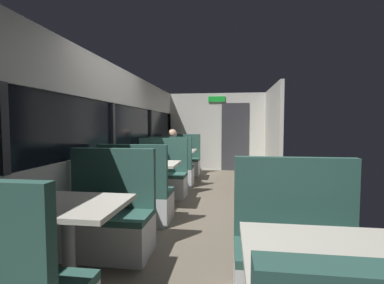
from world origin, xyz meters
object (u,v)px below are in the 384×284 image
(bench_mid_window_facing_end, at_px, (137,199))
(bench_far_window_facing_end, at_px, (172,171))
(dining_table_mid_window, at_px, (151,169))
(bench_mid_window_facing_entry, at_px, (161,179))
(dining_table_near_window, at_px, (67,215))
(bench_near_window_facing_entry, at_px, (107,223))
(dining_table_front_aisle, at_px, (335,271))
(dining_table_far_window, at_px, (177,154))
(seated_passenger, at_px, (172,161))
(bench_front_aisle_facing_entry, at_px, (298,262))
(bench_far_window_facing_entry, at_px, (182,162))
(coffee_cup_primary, at_px, (170,148))

(bench_mid_window_facing_end, relative_size, bench_far_window_facing_end, 1.00)
(dining_table_mid_window, xyz_separation_m, bench_mid_window_facing_entry, (0.00, 0.70, -0.31))
(dining_table_near_window, bearing_deg, dining_table_mid_window, 90.00)
(bench_mid_window_facing_end, bearing_deg, dining_table_mid_window, 90.00)
(bench_near_window_facing_entry, height_order, dining_table_front_aisle, bench_near_window_facing_entry)
(bench_mid_window_facing_end, relative_size, dining_table_far_window, 1.22)
(dining_table_far_window, bearing_deg, seated_passenger, -90.00)
(dining_table_far_window, distance_m, bench_far_window_facing_end, 0.77)
(bench_far_window_facing_end, bearing_deg, bench_front_aisle_facing_entry, -65.26)
(bench_front_aisle_facing_entry, bearing_deg, dining_table_far_window, 111.33)
(bench_far_window_facing_end, bearing_deg, dining_table_far_window, 90.00)
(bench_front_aisle_facing_entry, xyz_separation_m, seated_passenger, (-1.79, 3.96, 0.21))
(dining_table_mid_window, bearing_deg, dining_table_far_window, 90.00)
(dining_table_near_window, bearing_deg, seated_passenger, 90.00)
(bench_near_window_facing_entry, height_order, dining_table_far_window, bench_near_window_facing_entry)
(bench_far_window_facing_entry, bearing_deg, dining_table_mid_window, -90.00)
(bench_near_window_facing_entry, height_order, coffee_cup_primary, bench_near_window_facing_entry)
(bench_mid_window_facing_end, bearing_deg, dining_table_front_aisle, -51.40)
(seated_passenger, bearing_deg, dining_table_near_window, -90.00)
(bench_far_window_facing_entry, distance_m, seated_passenger, 1.34)
(dining_table_mid_window, bearing_deg, bench_mid_window_facing_entry, 90.00)
(bench_mid_window_facing_entry, xyz_separation_m, bench_far_window_facing_end, (0.00, 0.94, 0.00))
(bench_far_window_facing_end, height_order, seated_passenger, seated_passenger)
(dining_table_front_aisle, bearing_deg, coffee_cup_primary, 110.35)
(dining_table_near_window, xyz_separation_m, bench_mid_window_facing_entry, (0.00, 3.04, -0.31))
(dining_table_mid_window, distance_m, dining_table_far_window, 2.34)
(bench_far_window_facing_end, xyz_separation_m, dining_table_front_aisle, (1.79, -4.58, 0.31))
(seated_passenger, distance_m, coffee_cup_primary, 0.78)
(bench_far_window_facing_entry, xyz_separation_m, dining_table_front_aisle, (1.79, -5.98, 0.31))
(bench_far_window_facing_entry, xyz_separation_m, coffee_cup_primary, (-0.20, -0.61, 0.46))
(bench_mid_window_facing_end, height_order, seated_passenger, seated_passenger)
(bench_mid_window_facing_entry, distance_m, bench_far_window_facing_entry, 2.34)
(bench_mid_window_facing_end, relative_size, seated_passenger, 0.87)
(bench_far_window_facing_end, bearing_deg, bench_far_window_facing_entry, 90.00)
(bench_far_window_facing_end, xyz_separation_m, bench_far_window_facing_entry, (0.00, 1.40, 0.00))
(dining_table_front_aisle, distance_m, bench_front_aisle_facing_entry, 0.77)
(bench_mid_window_facing_entry, relative_size, bench_far_window_facing_end, 1.00)
(dining_table_far_window, bearing_deg, bench_far_window_facing_entry, 90.00)
(dining_table_mid_window, relative_size, bench_far_window_facing_end, 0.82)
(bench_mid_window_facing_entry, xyz_separation_m, coffee_cup_primary, (-0.20, 1.73, 0.46))
(dining_table_far_window, bearing_deg, bench_far_window_facing_end, -90.00)
(coffee_cup_primary, bearing_deg, dining_table_mid_window, -85.24)
(bench_mid_window_facing_entry, distance_m, seated_passenger, 1.04)
(bench_mid_window_facing_end, height_order, dining_table_front_aisle, bench_mid_window_facing_end)
(dining_table_front_aisle, bearing_deg, bench_front_aisle_facing_entry, 90.00)
(coffee_cup_primary, bearing_deg, bench_far_window_facing_entry, 71.72)
(bench_near_window_facing_entry, relative_size, dining_table_far_window, 1.22)
(seated_passenger, bearing_deg, bench_near_window_facing_entry, -90.00)
(dining_table_mid_window, distance_m, bench_far_window_facing_entry, 3.06)
(dining_table_near_window, distance_m, dining_table_mid_window, 2.34)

